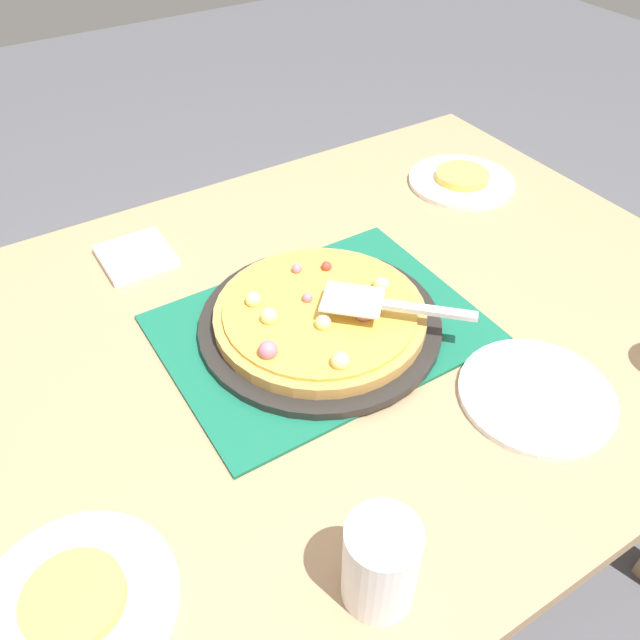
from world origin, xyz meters
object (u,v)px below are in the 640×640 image
object	(u,v)px
served_slice_left	(462,176)
cup_near	(381,564)
pizza_pan	(320,323)
plate_side	(537,395)
served_slice_right	(73,599)
napkin_stack	(136,256)
pizza	(320,314)
plate_far_right	(76,604)
pizza_server	(384,304)
plate_near_left	(461,181)

from	to	relation	value
served_slice_left	cup_near	xyz separation A→B (m)	(-0.66, -0.62, 0.04)
pizza_pan	cup_near	world-z (taller)	cup_near
plate_side	served_slice_right	distance (m)	0.64
served_slice_right	cup_near	distance (m)	0.33
served_slice_left	pizza_pan	bearing A→B (deg)	-155.28
served_slice_right	napkin_stack	bearing A→B (deg)	64.30
pizza	napkin_stack	bearing A→B (deg)	118.54
plate_far_right	served_slice_right	world-z (taller)	served_slice_right
cup_near	served_slice_left	bearing A→B (deg)	42.99
pizza_pan	plate_far_right	xyz separation A→B (m)	(-0.45, -0.23, -0.01)
plate_side	napkin_stack	bearing A→B (deg)	120.83
napkin_stack	plate_far_right	bearing A→B (deg)	-115.70
served_slice_right	pizza_server	xyz separation A→B (m)	(0.52, 0.17, 0.05)
pizza_pan	plate_near_left	distance (m)	0.54
plate_side	served_slice_left	distance (m)	0.59
served_slice_left	pizza_server	world-z (taller)	pizza_server
plate_near_left	served_slice_left	bearing A→B (deg)	0.00
cup_near	pizza_pan	bearing A→B (deg)	66.48
pizza	napkin_stack	size ratio (longest dim) A/B	2.75
cup_near	served_slice_right	bearing A→B (deg)	151.12
pizza	served_slice_right	size ratio (longest dim) A/B	3.00
cup_near	plate_near_left	bearing A→B (deg)	42.99
cup_near	pizza_server	xyz separation A→B (m)	(0.24, 0.32, 0.01)
served_slice_right	cup_near	bearing A→B (deg)	-28.88
pizza_pan	pizza_server	world-z (taller)	pizza_server
pizza	cup_near	distance (m)	0.43
pizza	pizza_server	bearing A→B (deg)	-43.14
plate_side	napkin_stack	world-z (taller)	napkin_stack
pizza_pan	plate_near_left	size ratio (longest dim) A/B	1.73
pizza	served_slice_right	bearing A→B (deg)	-152.78
served_slice_right	napkin_stack	xyz separation A→B (m)	(0.27, 0.57, -0.01)
plate_far_right	pizza_server	xyz separation A→B (m)	(0.52, 0.17, 0.07)
plate_far_right	pizza_server	size ratio (longest dim) A/B	1.13
cup_near	pizza	bearing A→B (deg)	66.55
served_slice_left	served_slice_right	distance (m)	1.05
plate_far_right	napkin_stack	size ratio (longest dim) A/B	1.83
served_slice_right	served_slice_left	bearing A→B (deg)	25.96
served_slice_left	served_slice_right	bearing A→B (deg)	-154.04
plate_far_right	served_slice_left	world-z (taller)	served_slice_left
served_slice_right	cup_near	xyz separation A→B (m)	(0.28, -0.16, 0.04)
served_slice_left	napkin_stack	bearing A→B (deg)	171.14
pizza_pan	served_slice_right	size ratio (longest dim) A/B	3.45
pizza	served_slice_right	xyz separation A→B (m)	(-0.45, -0.23, -0.02)
pizza_pan	pizza	world-z (taller)	pizza
napkin_stack	served_slice_right	bearing A→B (deg)	-115.70
pizza_server	plate_far_right	bearing A→B (deg)	-162.42
napkin_stack	plate_side	bearing A→B (deg)	-59.17
plate_far_right	served_slice_left	bearing A→B (deg)	25.96
served_slice_right	cup_near	world-z (taller)	cup_near
plate_far_right	served_slice_right	size ratio (longest dim) A/B	2.00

